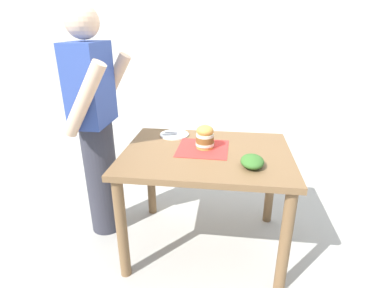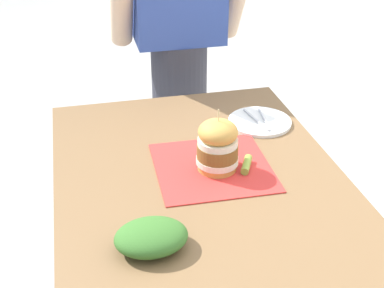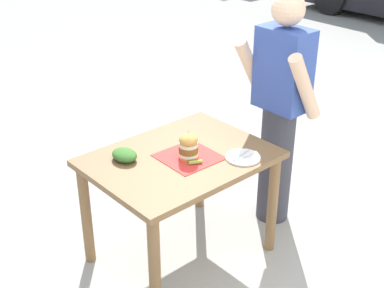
{
  "view_description": "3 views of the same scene",
  "coord_description": "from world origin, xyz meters",
  "px_view_note": "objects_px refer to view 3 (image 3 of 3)",
  "views": [
    {
      "loc": [
        -1.84,
        -0.13,
        1.57
      ],
      "look_at": [
        0.0,
        0.1,
        0.82
      ],
      "focal_mm": 28.0,
      "sensor_mm": 36.0,
      "label": 1
    },
    {
      "loc": [
        -0.32,
        -1.28,
        1.64
      ],
      "look_at": [
        0.0,
        0.1,
        0.82
      ],
      "focal_mm": 50.0,
      "sensor_mm": 36.0,
      "label": 2
    },
    {
      "loc": [
        2.25,
        -1.9,
        2.37
      ],
      "look_at": [
        0.0,
        0.1,
        0.82
      ],
      "focal_mm": 50.0,
      "sensor_mm": 36.0,
      "label": 3
    }
  ],
  "objects_px": {
    "patio_table": "(180,173)",
    "diner_across_table": "(280,110)",
    "side_salad": "(124,155)",
    "side_plate_with_forks": "(243,157)",
    "sandwich": "(188,146)",
    "pickle_spear": "(196,162)"
  },
  "relations": [
    {
      "from": "patio_table",
      "to": "side_salad",
      "type": "distance_m",
      "value": 0.38
    },
    {
      "from": "patio_table",
      "to": "pickle_spear",
      "type": "relative_size",
      "value": 13.26
    },
    {
      "from": "side_salad",
      "to": "diner_across_table",
      "type": "height_order",
      "value": "diner_across_table"
    },
    {
      "from": "sandwich",
      "to": "diner_across_table",
      "type": "relative_size",
      "value": 0.12
    },
    {
      "from": "patio_table",
      "to": "diner_across_table",
      "type": "xyz_separation_m",
      "value": [
        0.11,
        0.82,
        0.24
      ]
    },
    {
      "from": "patio_table",
      "to": "side_salad",
      "type": "xyz_separation_m",
      "value": [
        -0.19,
        -0.29,
        0.16
      ]
    },
    {
      "from": "side_plate_with_forks",
      "to": "side_salad",
      "type": "xyz_separation_m",
      "value": [
        -0.47,
        -0.56,
        0.03
      ]
    },
    {
      "from": "patio_table",
      "to": "diner_across_table",
      "type": "distance_m",
      "value": 0.86
    },
    {
      "from": "patio_table",
      "to": "sandwich",
      "type": "bearing_deg",
      "value": 17.87
    },
    {
      "from": "pickle_spear",
      "to": "side_plate_with_forks",
      "type": "bearing_deg",
      "value": 62.96
    },
    {
      "from": "side_salad",
      "to": "sandwich",
      "type": "bearing_deg",
      "value": 50.89
    },
    {
      "from": "patio_table",
      "to": "diner_across_table",
      "type": "relative_size",
      "value": 0.66
    },
    {
      "from": "pickle_spear",
      "to": "diner_across_table",
      "type": "xyz_separation_m",
      "value": [
        -0.03,
        0.81,
        0.1
      ]
    },
    {
      "from": "pickle_spear",
      "to": "side_salad",
      "type": "xyz_separation_m",
      "value": [
        -0.34,
        -0.29,
        0.02
      ]
    },
    {
      "from": "pickle_spear",
      "to": "side_salad",
      "type": "distance_m",
      "value": 0.44
    },
    {
      "from": "side_plate_with_forks",
      "to": "sandwich",
      "type": "bearing_deg",
      "value": -131.44
    },
    {
      "from": "side_salad",
      "to": "side_plate_with_forks",
      "type": "bearing_deg",
      "value": 49.82
    },
    {
      "from": "sandwich",
      "to": "side_salad",
      "type": "height_order",
      "value": "sandwich"
    },
    {
      "from": "sandwich",
      "to": "diner_across_table",
      "type": "distance_m",
      "value": 0.8
    },
    {
      "from": "patio_table",
      "to": "side_salad",
      "type": "relative_size",
      "value": 6.24
    },
    {
      "from": "side_plate_with_forks",
      "to": "side_salad",
      "type": "bearing_deg",
      "value": -130.18
    },
    {
      "from": "patio_table",
      "to": "side_plate_with_forks",
      "type": "relative_size",
      "value": 5.1
    }
  ]
}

